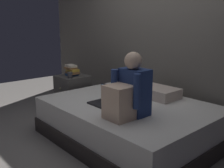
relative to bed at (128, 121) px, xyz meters
The scene contains 9 objects.
ground_plane 0.43m from the bed, 123.69° to the right, with size 8.00×8.00×0.00m, color gray.
wall_back 1.45m from the bed, 102.53° to the left, with size 5.60×0.10×2.70m, color slate.
bed is the anchor object (origin of this frame).
nightstand 1.30m from the bed, behind, with size 0.44×0.46×0.60m.
person_sitting 0.66m from the bed, 45.54° to the right, with size 0.39×0.44×0.66m.
laptop 0.40m from the bed, 121.87° to the right, with size 0.32×0.23×0.22m.
pillow 0.54m from the bed, 83.17° to the left, with size 0.56×0.36×0.13m, color beige.
book_stack 1.38m from the bed, behind, with size 0.22×0.16×0.17m.
mug 1.24m from the bed, behind, with size 0.08×0.08×0.09m, color #3D3D42.
Camera 1 is at (2.26, -1.79, 1.39)m, focal length 40.90 mm.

